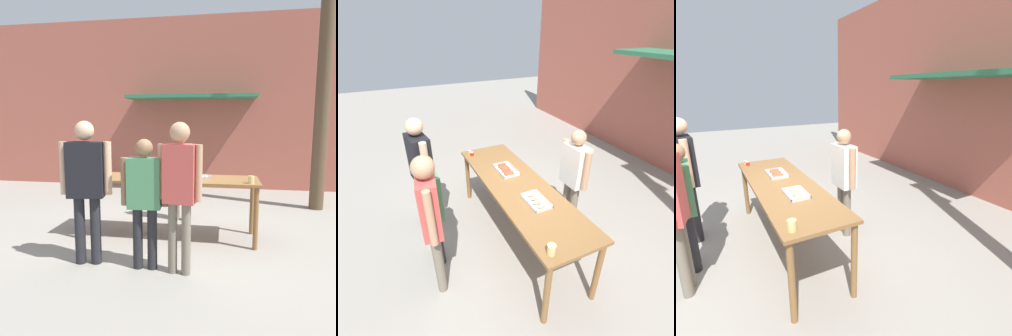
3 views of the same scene
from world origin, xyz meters
TOP-DOWN VIEW (x-y plane):
  - ground_plane at (0.00, 0.00)m, footprint 24.00×24.00m
  - building_facade_back at (0.00, 3.98)m, footprint 12.00×1.11m
  - serving_table at (0.00, 0.00)m, footprint 2.74×0.80m
  - food_tray_sausages at (-0.43, 0.02)m, footprint 0.43×0.26m
  - food_tray_buns at (0.44, 0.02)m, footprint 0.40×0.24m
  - condiment_jar_mustard at (-1.24, -0.29)m, footprint 0.06×0.06m
  - condiment_jar_ketchup at (-1.15, -0.28)m, footprint 0.06×0.06m
  - beer_cup at (1.22, -0.28)m, footprint 0.09×0.09m
  - person_server_behind_table at (0.09, 0.88)m, footprint 0.57×0.22m
  - person_customer_holding_hotdog at (-0.83, -1.14)m, footprint 0.64×0.31m
  - person_customer_waiting_in_line at (-0.08, -1.17)m, footprint 0.58×0.24m

SIDE VIEW (x-z plane):
  - ground_plane at x=0.00m, z-range 0.00..0.00m
  - serving_table at x=0.00m, z-range 0.37..1.31m
  - person_customer_waiting_in_line at x=-0.08m, z-range 0.15..1.75m
  - food_tray_sausages at x=-0.43m, z-range 0.93..0.97m
  - food_tray_buns at x=0.44m, z-range 0.93..0.99m
  - condiment_jar_mustard at x=-1.24m, z-range 0.94..1.00m
  - condiment_jar_ketchup at x=-1.15m, z-range 0.94..1.00m
  - person_server_behind_table at x=0.09m, z-range 0.16..1.78m
  - beer_cup at x=1.22m, z-range 0.94..1.05m
  - person_customer_holding_hotdog at x=-0.83m, z-range 0.17..1.98m
  - building_facade_back at x=0.00m, z-range 0.01..4.51m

